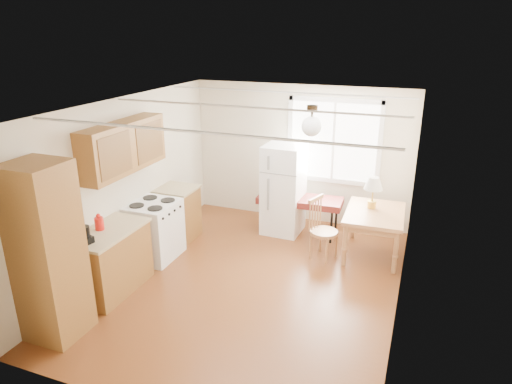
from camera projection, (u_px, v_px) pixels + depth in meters
The scene contains 11 objects.
room_shell at pixel (250, 200), 6.08m from camera, with size 4.60×5.60×2.62m.
kitchen_run at pixel (117, 228), 6.23m from camera, with size 0.65×3.40×2.20m.
window_unit at pixel (334, 141), 7.95m from camera, with size 1.64×0.05×1.51m.
pendant_light at pixel (312, 125), 5.86m from camera, with size 0.26×0.26×0.40m.
refrigerator at pixel (283, 189), 7.88m from camera, with size 0.67×0.69×1.57m.
bench at pixel (300, 201), 7.86m from camera, with size 1.47×0.60×0.67m.
dining_table at pixel (374, 218), 7.09m from camera, with size 0.91×1.20×0.73m.
chair at pixel (319, 224), 7.06m from camera, with size 0.47×0.46×0.97m.
table_lamp at pixel (373, 186), 7.09m from camera, with size 0.29×0.29×0.51m.
coffee_maker at pixel (80, 234), 5.56m from camera, with size 0.24×0.28×0.39m.
kettle at pixel (99, 223), 6.00m from camera, with size 0.12×0.12×0.23m.
Camera 1 is at (2.09, -5.28, 3.42)m, focal length 32.00 mm.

